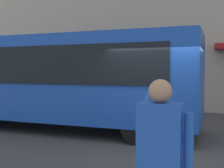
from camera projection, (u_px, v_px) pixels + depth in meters
ground_plane at (157, 143)px, 7.68m from camera, size 60.00×60.00×0.00m
red_bus at (59, 78)px, 9.54m from camera, size 9.05×2.54×3.08m
pedestrian_photographer at (160, 155)px, 2.70m from camera, size 0.53×0.52×1.70m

